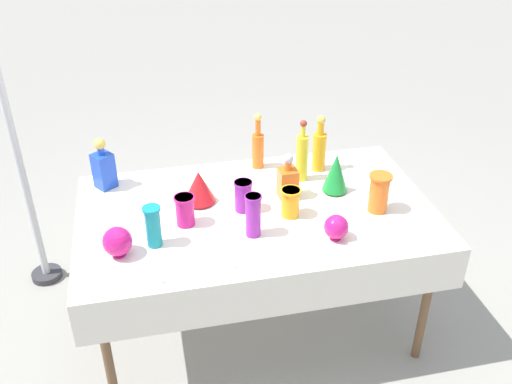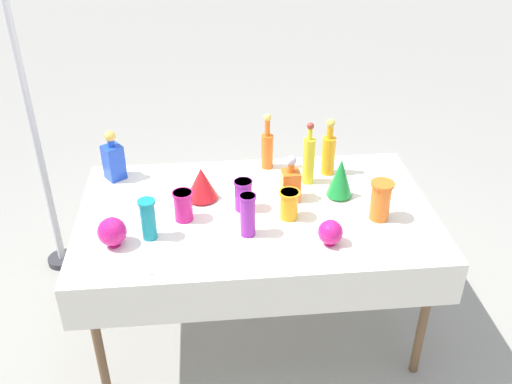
{
  "view_description": "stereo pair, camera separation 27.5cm",
  "coord_description": "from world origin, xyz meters",
  "px_view_note": "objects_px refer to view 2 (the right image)",
  "views": [
    {
      "loc": [
        -0.5,
        -2.29,
        2.3
      ],
      "look_at": [
        0.0,
        0.0,
        0.86
      ],
      "focal_mm": 40.0,
      "sensor_mm": 36.0,
      "label": 1
    },
    {
      "loc": [
        -0.22,
        -2.34,
        2.3
      ],
      "look_at": [
        0.0,
        0.0,
        0.86
      ],
      "focal_mm": 40.0,
      "sensor_mm": 36.0,
      "label": 2
    }
  ],
  "objects_px": {
    "canopy_pole": "(27,99)",
    "slender_vase_0": "(381,199)",
    "tall_bottle_2": "(329,152)",
    "tall_bottle_0": "(309,159)",
    "round_bowl_1": "(330,232)",
    "fluted_vase_0": "(202,183)",
    "slender_vase_1": "(248,214)",
    "slender_vase_5": "(183,205)",
    "square_decanter_0": "(113,159)",
    "slender_vase_2": "(243,194)",
    "round_bowl_0": "(112,232)",
    "tall_bottle_1": "(267,147)",
    "cardboard_box_behind_left": "(290,194)",
    "fluted_vase_1": "(340,177)",
    "square_decanter_1": "(290,183)",
    "slender_vase_4": "(148,218)",
    "slender_vase_3": "(289,204)"
  },
  "relations": [
    {
      "from": "canopy_pole",
      "to": "slender_vase_0",
      "type": "bearing_deg",
      "value": -24.13
    },
    {
      "from": "fluted_vase_1",
      "to": "canopy_pole",
      "type": "distance_m",
      "value": 1.73
    },
    {
      "from": "slender_vase_2",
      "to": "round_bowl_0",
      "type": "relative_size",
      "value": 1.14
    },
    {
      "from": "slender_vase_3",
      "to": "cardboard_box_behind_left",
      "type": "relative_size",
      "value": 0.28
    },
    {
      "from": "tall_bottle_1",
      "to": "round_bowl_0",
      "type": "height_order",
      "value": "tall_bottle_1"
    },
    {
      "from": "square_decanter_1",
      "to": "cardboard_box_behind_left",
      "type": "bearing_deg",
      "value": 80.65
    },
    {
      "from": "tall_bottle_0",
      "to": "tall_bottle_2",
      "type": "height_order",
      "value": "tall_bottle_0"
    },
    {
      "from": "slender_vase_0",
      "to": "slender_vase_2",
      "type": "distance_m",
      "value": 0.66
    },
    {
      "from": "tall_bottle_0",
      "to": "tall_bottle_1",
      "type": "relative_size",
      "value": 1.08
    },
    {
      "from": "slender_vase_3",
      "to": "fluted_vase_0",
      "type": "xyz_separation_m",
      "value": [
        -0.41,
        0.21,
        0.01
      ]
    },
    {
      "from": "square_decanter_1",
      "to": "tall_bottle_1",
      "type": "bearing_deg",
      "value": 103.01
    },
    {
      "from": "square_decanter_0",
      "to": "tall_bottle_2",
      "type": "bearing_deg",
      "value": -2.78
    },
    {
      "from": "square_decanter_0",
      "to": "cardboard_box_behind_left",
      "type": "xyz_separation_m",
      "value": [
        1.08,
        0.76,
        -0.74
      ]
    },
    {
      "from": "tall_bottle_2",
      "to": "slender_vase_2",
      "type": "height_order",
      "value": "tall_bottle_2"
    },
    {
      "from": "tall_bottle_1",
      "to": "slender_vase_0",
      "type": "distance_m",
      "value": 0.73
    },
    {
      "from": "slender_vase_0",
      "to": "round_bowl_0",
      "type": "height_order",
      "value": "slender_vase_0"
    },
    {
      "from": "tall_bottle_1",
      "to": "fluted_vase_0",
      "type": "bearing_deg",
      "value": -140.91
    },
    {
      "from": "square_decanter_1",
      "to": "round_bowl_1",
      "type": "xyz_separation_m",
      "value": [
        0.12,
        -0.39,
        -0.03
      ]
    },
    {
      "from": "tall_bottle_0",
      "to": "square_decanter_0",
      "type": "relative_size",
      "value": 1.23
    },
    {
      "from": "canopy_pole",
      "to": "tall_bottle_1",
      "type": "bearing_deg",
      "value": -10.38
    },
    {
      "from": "tall_bottle_0",
      "to": "round_bowl_0",
      "type": "relative_size",
      "value": 2.48
    },
    {
      "from": "slender_vase_1",
      "to": "round_bowl_1",
      "type": "relative_size",
      "value": 1.74
    },
    {
      "from": "slender_vase_1",
      "to": "slender_vase_4",
      "type": "relative_size",
      "value": 1.06
    },
    {
      "from": "slender_vase_1",
      "to": "fluted_vase_1",
      "type": "xyz_separation_m",
      "value": [
        0.49,
        0.29,
        -0.0
      ]
    },
    {
      "from": "tall_bottle_1",
      "to": "cardboard_box_behind_left",
      "type": "relative_size",
      "value": 0.61
    },
    {
      "from": "tall_bottle_2",
      "to": "canopy_pole",
      "type": "relative_size",
      "value": 0.12
    },
    {
      "from": "tall_bottle_1",
      "to": "slender_vase_3",
      "type": "relative_size",
      "value": 2.2
    },
    {
      "from": "round_bowl_0",
      "to": "slender_vase_1",
      "type": "bearing_deg",
      "value": 2.41
    },
    {
      "from": "round_bowl_0",
      "to": "canopy_pole",
      "type": "xyz_separation_m",
      "value": [
        -0.52,
        0.89,
        0.29
      ]
    },
    {
      "from": "fluted_vase_0",
      "to": "canopy_pole",
      "type": "xyz_separation_m",
      "value": [
        -0.92,
        0.53,
        0.27
      ]
    },
    {
      "from": "slender_vase_0",
      "to": "canopy_pole",
      "type": "relative_size",
      "value": 0.07
    },
    {
      "from": "square_decanter_0",
      "to": "slender_vase_1",
      "type": "xyz_separation_m",
      "value": [
        0.66,
        -0.58,
        -0.0
      ]
    },
    {
      "from": "square_decanter_0",
      "to": "fluted_vase_0",
      "type": "bearing_deg",
      "value": -28.9
    },
    {
      "from": "fluted_vase_1",
      "to": "cardboard_box_behind_left",
      "type": "height_order",
      "value": "fluted_vase_1"
    },
    {
      "from": "tall_bottle_2",
      "to": "canopy_pole",
      "type": "height_order",
      "value": "canopy_pole"
    },
    {
      "from": "slender_vase_1",
      "to": "slender_vase_5",
      "type": "distance_m",
      "value": 0.33
    },
    {
      "from": "slender_vase_0",
      "to": "fluted_vase_0",
      "type": "xyz_separation_m",
      "value": [
        -0.84,
        0.26,
        -0.02
      ]
    },
    {
      "from": "tall_bottle_1",
      "to": "slender_vase_0",
      "type": "height_order",
      "value": "tall_bottle_1"
    },
    {
      "from": "square_decanter_1",
      "to": "fluted_vase_0",
      "type": "xyz_separation_m",
      "value": [
        -0.44,
        0.05,
        -0.0
      ]
    },
    {
      "from": "square_decanter_0",
      "to": "slender_vase_2",
      "type": "distance_m",
      "value": 0.76
    },
    {
      "from": "fluted_vase_1",
      "to": "round_bowl_0",
      "type": "xyz_separation_m",
      "value": [
        -1.1,
        -0.31,
        -0.04
      ]
    },
    {
      "from": "slender_vase_4",
      "to": "fluted_vase_0",
      "type": "relative_size",
      "value": 1.14
    },
    {
      "from": "slender_vase_2",
      "to": "fluted_vase_1",
      "type": "distance_m",
      "value": 0.5
    },
    {
      "from": "slender_vase_5",
      "to": "round_bowl_1",
      "type": "bearing_deg",
      "value": -21.77
    },
    {
      "from": "slender_vase_2",
      "to": "slender_vase_5",
      "type": "xyz_separation_m",
      "value": [
        -0.29,
        -0.06,
        -0.0
      ]
    },
    {
      "from": "round_bowl_1",
      "to": "square_decanter_0",
      "type": "bearing_deg",
      "value": 145.9
    },
    {
      "from": "square_decanter_0",
      "to": "round_bowl_0",
      "type": "relative_size",
      "value": 2.01
    },
    {
      "from": "slender_vase_0",
      "to": "round_bowl_0",
      "type": "xyz_separation_m",
      "value": [
        -1.24,
        -0.1,
        -0.03
      ]
    },
    {
      "from": "slender_vase_4",
      "to": "canopy_pole",
      "type": "distance_m",
      "value": 1.11
    },
    {
      "from": "tall_bottle_0",
      "to": "round_bowl_1",
      "type": "bearing_deg",
      "value": -89.62
    }
  ]
}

